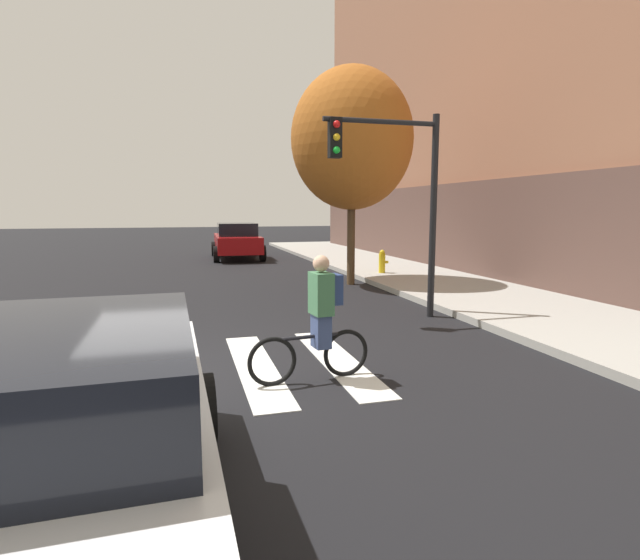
{
  "coord_description": "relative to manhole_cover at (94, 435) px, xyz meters",
  "views": [
    {
      "loc": [
        -0.04,
        -6.98,
        2.28
      ],
      "look_at": [
        2.2,
        1.0,
        1.1
      ],
      "focal_mm": 27.92,
      "sensor_mm": 36.0,
      "label": 1
    }
  ],
  "objects": [
    {
      "name": "ground_plane",
      "position": [
        0.97,
        1.74,
        -0.0
      ],
      "size": [
        120.0,
        120.0,
        0.0
      ],
      "primitive_type": "plane",
      "color": "black"
    },
    {
      "name": "street_tree_near",
      "position": [
        5.92,
        9.04,
        4.33
      ],
      "size": [
        3.61,
        3.61,
        6.42
      ],
      "color": "#4C3823",
      "rests_on": "ground"
    },
    {
      "name": "crosswalk_stripes",
      "position": [
        0.66,
        1.74,
        0.0
      ],
      "size": [
        5.56,
        3.45,
        0.01
      ],
      "color": "silver",
      "rests_on": "ground"
    },
    {
      "name": "cyclist",
      "position": [
        2.66,
        0.97,
        0.84
      ],
      "size": [
        1.71,
        0.38,
        1.69
      ],
      "color": "black",
      "rests_on": "ground"
    },
    {
      "name": "fire_hydrant",
      "position": [
        7.48,
        10.31,
        0.53
      ],
      "size": [
        0.33,
        0.22,
        0.78
      ],
      "color": "gold",
      "rests_on": "sidewalk"
    },
    {
      "name": "traffic_light_near",
      "position": [
        5.21,
        4.19,
        2.86
      ],
      "size": [
        2.47,
        0.28,
        4.2
      ],
      "color": "black",
      "rests_on": "ground"
    },
    {
      "name": "corner_building",
      "position": [
        18.35,
        12.98,
        7.64
      ],
      "size": [
        16.21,
        25.0,
        15.4
      ],
      "color": "brown",
      "rests_on": "ground"
    },
    {
      "name": "sedan_mid",
      "position": [
        3.46,
        18.12,
        0.85
      ],
      "size": [
        2.39,
        4.87,
        1.66
      ],
      "color": "maroon",
      "rests_on": "ground"
    },
    {
      "name": "manhole_cover",
      "position": [
        0.0,
        0.0,
        0.0
      ],
      "size": [
        0.64,
        0.64,
        0.01
      ],
      "primitive_type": "cylinder",
      "color": "#473D1E",
      "rests_on": "ground"
    },
    {
      "name": "sedan_near",
      "position": [
        0.14,
        -1.97,
        0.82
      ],
      "size": [
        2.23,
        4.63,
        1.59
      ],
      "color": "silver",
      "rests_on": "ground"
    }
  ]
}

